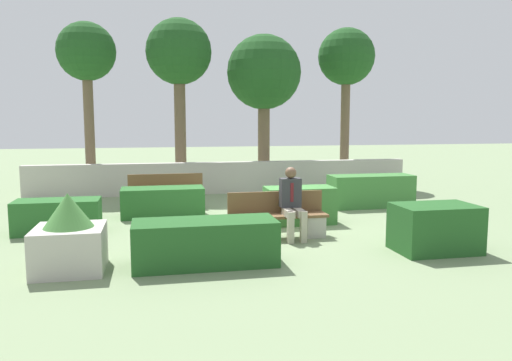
% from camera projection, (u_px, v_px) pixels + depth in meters
% --- Properties ---
extents(ground_plane, '(60.00, 60.00, 0.00)m').
position_uv_depth(ground_plane, '(259.00, 227.00, 10.28)').
color(ground_plane, gray).
extents(perimeter_wall, '(11.40, 0.30, 0.93)m').
position_uv_depth(perimeter_wall, '(225.00, 177.00, 14.95)').
color(perimeter_wall, '#B7B2A8').
rests_on(perimeter_wall, ground_plane).
extents(bench_front, '(1.84, 0.48, 0.85)m').
position_uv_depth(bench_front, '(278.00, 220.00, 9.31)').
color(bench_front, brown).
rests_on(bench_front, ground_plane).
extents(bench_left_side, '(1.85, 0.49, 0.85)m').
position_uv_depth(bench_left_side, '(166.00, 195.00, 12.35)').
color(bench_left_side, brown).
rests_on(bench_left_side, ground_plane).
extents(person_seated_man, '(0.38, 0.63, 1.33)m').
position_uv_depth(person_seated_man, '(292.00, 200.00, 9.17)').
color(person_seated_man, '#B2A893').
rests_on(person_seated_man, ground_plane).
extents(hedge_block_near_left, '(1.45, 0.72, 0.78)m').
position_uv_depth(hedge_block_near_left, '(299.00, 205.00, 10.58)').
color(hedge_block_near_left, '#3D7A38').
rests_on(hedge_block_near_left, ground_plane).
extents(hedge_block_near_right, '(2.16, 0.84, 0.69)m').
position_uv_depth(hedge_block_near_right, '(205.00, 243.00, 7.57)').
color(hedge_block_near_right, '#235623').
rests_on(hedge_block_near_right, ground_plane).
extents(hedge_block_mid_left, '(1.84, 0.80, 0.66)m').
position_uv_depth(hedge_block_mid_left, '(163.00, 202.00, 11.35)').
color(hedge_block_mid_left, '#286028').
rests_on(hedge_block_mid_left, ground_plane).
extents(hedge_block_mid_right, '(2.11, 0.73, 0.81)m').
position_uv_depth(hedge_block_mid_right, '(371.00, 191.00, 12.57)').
color(hedge_block_mid_right, '#3D7A38').
rests_on(hedge_block_mid_right, ground_plane).
extents(hedge_block_far_left, '(1.60, 0.74, 0.65)m').
position_uv_depth(hedge_block_far_left, '(58.00, 216.00, 9.73)').
color(hedge_block_far_left, '#286028').
rests_on(hedge_block_far_left, ground_plane).
extents(hedge_block_far_right, '(1.33, 0.90, 0.79)m').
position_uv_depth(hedge_block_far_right, '(435.00, 228.00, 8.33)').
color(hedge_block_far_right, '#235623').
rests_on(hedge_block_far_right, ground_plane).
extents(planter_corner_left, '(0.98, 0.98, 1.15)m').
position_uv_depth(planter_corner_left, '(69.00, 238.00, 7.22)').
color(planter_corner_left, '#B7B2A8').
rests_on(planter_corner_left, ground_plane).
extents(tree_leftmost, '(1.69, 1.69, 5.00)m').
position_uv_depth(tree_leftmost, '(86.00, 56.00, 14.44)').
color(tree_leftmost, brown).
rests_on(tree_leftmost, ground_plane).
extents(tree_center_left, '(1.98, 1.98, 5.21)m').
position_uv_depth(tree_center_left, '(179.00, 56.00, 14.99)').
color(tree_center_left, brown).
rests_on(tree_center_left, ground_plane).
extents(tree_center_right, '(2.34, 2.34, 4.85)m').
position_uv_depth(tree_center_right, '(264.00, 74.00, 15.70)').
color(tree_center_right, brown).
rests_on(tree_center_right, ground_plane).
extents(tree_rightmost, '(1.87, 1.87, 5.20)m').
position_uv_depth(tree_rightmost, '(346.00, 60.00, 16.53)').
color(tree_rightmost, brown).
rests_on(tree_rightmost, ground_plane).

